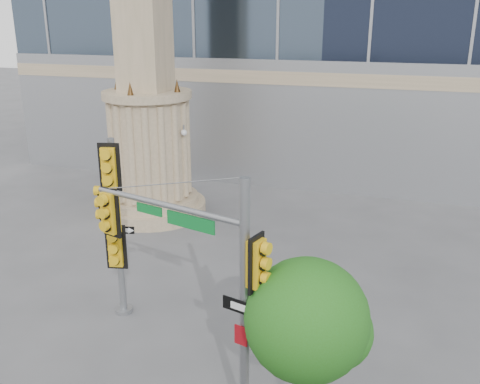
% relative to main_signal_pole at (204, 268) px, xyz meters
% --- Properties ---
extents(ground, '(120.00, 120.00, 0.00)m').
position_rel_main_signal_pole_xyz_m(ground, '(-0.34, 1.25, -3.26)').
color(ground, '#545456').
rests_on(ground, ground).
extents(monument, '(4.40, 4.40, 16.60)m').
position_rel_main_signal_pole_xyz_m(monument, '(-6.34, 10.25, 2.26)').
color(monument, '#9A8A68').
rests_on(monument, ground).
extents(main_signal_pole, '(3.98, 1.44, 5.26)m').
position_rel_main_signal_pole_xyz_m(main_signal_pole, '(0.00, 0.00, 0.00)').
color(main_signal_pole, slate).
rests_on(main_signal_pole, ground).
extents(secondary_signal_pole, '(0.92, 0.66, 4.98)m').
position_rel_main_signal_pole_xyz_m(secondary_signal_pole, '(-3.61, 2.72, -0.33)').
color(secondary_signal_pole, slate).
rests_on(secondary_signal_pole, ground).
extents(street_tree, '(2.40, 2.34, 3.74)m').
position_rel_main_signal_pole_xyz_m(street_tree, '(2.12, -0.09, -0.80)').
color(street_tree, '#9A8A68').
rests_on(street_tree, ground).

